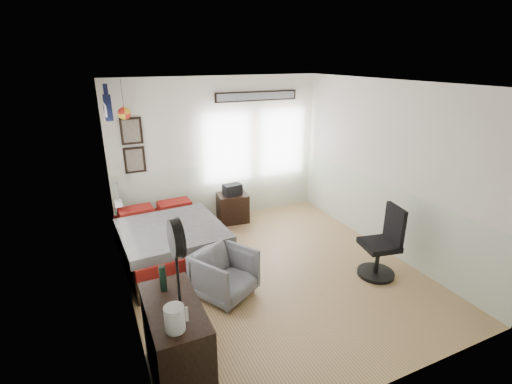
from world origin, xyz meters
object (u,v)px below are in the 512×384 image
nightstand (233,208)px  armchair (225,274)px  dresser (177,345)px  bed (169,241)px  task_chair (382,248)px

nightstand → armchair: bearing=-107.4°
dresser → nightstand: (1.86, 3.34, -0.17)m
bed → dresser: dresser is taller
task_chair → dresser: bearing=-156.6°
nightstand → task_chair: (1.27, -2.66, 0.16)m
armchair → dresser: bearing=-158.0°
armchair → task_chair: 2.29m
bed → task_chair: task_chair is taller
bed → dresser: bearing=-103.5°
bed → task_chair: 3.19m
task_chair → bed: bearing=158.7°
armchair → bed: bearing=80.2°
bed → armchair: bearing=-72.8°
nightstand → bed: bearing=-140.0°
bed → armchair: (0.46, -1.24, 0.01)m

